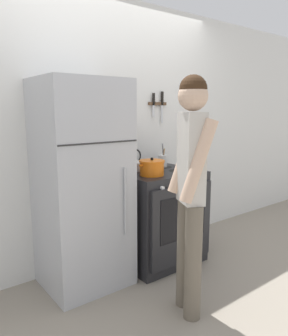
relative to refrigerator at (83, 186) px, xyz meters
name	(u,v)px	position (x,y,z in m)	size (l,w,h in m)	color
ground_plane	(114,255)	(0.49, 0.31, -0.87)	(14.00, 14.00, 0.00)	gray
wall_back	(110,133)	(0.49, 0.34, 0.40)	(10.00, 0.06, 2.55)	silver
refrigerator	(83,186)	(0.00, 0.00, 0.00)	(0.69, 0.64, 1.75)	#B7BABF
stove_range	(158,215)	(0.79, -0.06, -0.41)	(0.78, 0.72, 0.91)	#232326
dutch_oven_pot	(152,168)	(0.61, -0.17, 0.11)	(0.28, 0.23, 0.16)	orange
tea_kettle	(135,165)	(0.63, 0.10, 0.10)	(0.23, 0.18, 0.21)	silver
utensil_jar	(163,160)	(0.98, 0.11, 0.11)	(0.09, 0.09, 0.25)	silver
person	(191,183)	(0.41, -0.85, 0.12)	(0.38, 0.42, 1.73)	#6B6051
wall_knife_strip	(158,103)	(1.06, 0.29, 0.70)	(0.24, 0.03, 0.33)	brown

